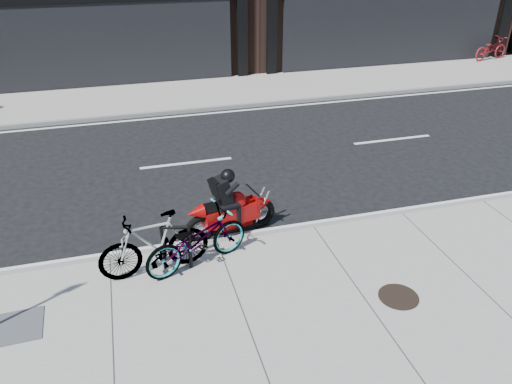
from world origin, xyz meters
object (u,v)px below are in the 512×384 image
object	(u,v)px
bike_rack	(176,244)
bicycle_rear	(154,244)
manhole_cover	(398,297)
utility_grate	(17,327)
motorcycle	(235,207)
bicycle_front	(197,240)
bicycle_far	(491,49)

from	to	relation	value
bike_rack	bicycle_rear	distance (m)	0.38
bicycle_rear	manhole_cover	bearing A→B (deg)	57.35
bicycle_rear	utility_grate	size ratio (longest dim) A/B	2.56
motorcycle	manhole_cover	distance (m)	3.52
bike_rack	bicycle_front	world-z (taller)	bicycle_front
manhole_cover	motorcycle	bearing A→B (deg)	126.87
bicycle_rear	utility_grate	world-z (taller)	bicycle_rear
motorcycle	utility_grate	xyz separation A→B (m)	(-3.86, -1.85, -0.46)
bike_rack	bicycle_far	bearing A→B (deg)	36.76
manhole_cover	bicycle_front	bearing A→B (deg)	149.63
bicycle_rear	utility_grate	distance (m)	2.42
bicycle_front	bicycle_far	world-z (taller)	bicycle_front
bicycle_front	utility_grate	world-z (taller)	bicycle_front
utility_grate	bicycle_front	bearing A→B (deg)	15.87
bicycle_front	bicycle_rear	world-z (taller)	bicycle_rear
bicycle_front	motorcycle	xyz separation A→B (m)	(0.93, 1.02, -0.06)
bicycle_front	bicycle_rear	distance (m)	0.74
manhole_cover	utility_grate	distance (m)	6.02
bicycle_rear	bicycle_far	distance (m)	19.68
bike_rack	bicycle_far	size ratio (longest dim) A/B	0.47
manhole_cover	bicycle_far	bearing A→B (deg)	47.74
bike_rack	bicycle_front	distance (m)	0.36
bicycle_front	manhole_cover	size ratio (longest dim) A/B	3.01
bicycle_far	utility_grate	bearing A→B (deg)	112.21
motorcycle	bicycle_far	bearing A→B (deg)	24.54
bike_rack	manhole_cover	world-z (taller)	bike_rack
motorcycle	bicycle_far	xyz separation A→B (m)	(14.24, 10.58, 0.02)
motorcycle	manhole_cover	world-z (taller)	motorcycle
bike_rack	motorcycle	world-z (taller)	motorcycle
bike_rack	motorcycle	size ratio (longest dim) A/B	0.45
bicycle_front	bicycle_far	size ratio (longest dim) A/B	1.07
motorcycle	bicycle_far	distance (m)	17.74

